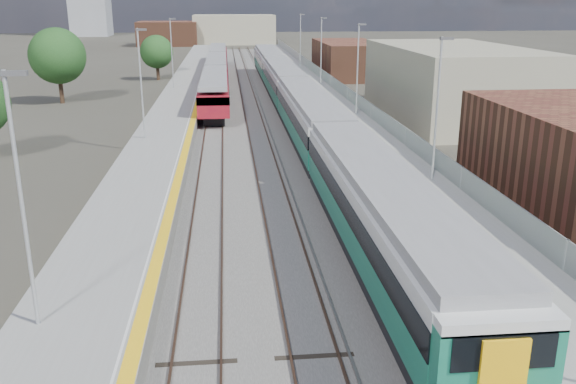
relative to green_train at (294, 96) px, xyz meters
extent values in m
plane|color=#47443A|center=(-1.50, 5.89, -2.33)|extent=(320.00, 320.00, 0.00)
cube|color=#565451|center=(-3.75, 8.39, -2.30)|extent=(10.50, 155.00, 0.06)
cube|color=#4C3323|center=(-0.72, 10.89, -2.22)|extent=(0.07, 160.00, 0.14)
cube|color=#4C3323|center=(0.72, 10.89, -2.22)|extent=(0.07, 160.00, 0.14)
cube|color=#4C3323|center=(-4.22, 10.89, -2.22)|extent=(0.07, 160.00, 0.14)
cube|color=#4C3323|center=(-2.78, 10.89, -2.22)|extent=(0.07, 160.00, 0.14)
cube|color=#4C3323|center=(-7.72, 10.89, -2.22)|extent=(0.07, 160.00, 0.14)
cube|color=#4C3323|center=(-6.28, 10.89, -2.22)|extent=(0.07, 160.00, 0.14)
cube|color=gray|center=(-1.05, 10.89, -2.23)|extent=(0.08, 160.00, 0.10)
cube|color=gray|center=(-2.45, 10.89, -2.23)|extent=(0.08, 160.00, 0.10)
cube|color=slate|center=(3.75, 8.39, -1.83)|extent=(4.70, 155.00, 1.00)
cube|color=gray|center=(3.75, 8.39, -1.33)|extent=(4.70, 155.00, 0.03)
cube|color=yellow|center=(1.65, 8.39, -1.31)|extent=(0.40, 155.00, 0.01)
cube|color=gray|center=(5.95, 8.39, -0.73)|extent=(0.06, 155.00, 1.20)
cylinder|color=#9EA0A3|center=(5.10, -22.11, 2.44)|extent=(0.12, 0.12, 7.50)
cube|color=#4C4C4F|center=(5.35, -22.11, 6.09)|extent=(0.70, 0.18, 0.14)
cylinder|color=#9EA0A3|center=(5.10, -2.11, 2.44)|extent=(0.12, 0.12, 7.50)
cube|color=#4C4C4F|center=(5.35, -2.11, 6.09)|extent=(0.70, 0.18, 0.14)
cylinder|color=#9EA0A3|center=(5.10, 17.89, 2.44)|extent=(0.12, 0.12, 7.50)
cube|color=#4C4C4F|center=(5.35, 17.89, 6.09)|extent=(0.70, 0.18, 0.14)
cylinder|color=#9EA0A3|center=(5.10, 37.89, 2.44)|extent=(0.12, 0.12, 7.50)
cube|color=#4C4C4F|center=(5.35, 37.89, 6.09)|extent=(0.70, 0.18, 0.14)
cube|color=slate|center=(-10.55, 8.39, -1.83)|extent=(4.30, 155.00, 1.00)
cube|color=gray|center=(-10.55, 8.39, -1.33)|extent=(4.30, 155.00, 0.03)
cube|color=yellow|center=(-8.65, 8.39, -1.31)|extent=(0.45, 155.00, 0.01)
cube|color=silver|center=(-9.00, 8.39, -1.31)|extent=(0.08, 155.00, 0.01)
cylinder|color=#9EA0A3|center=(-11.70, -36.11, 2.44)|extent=(0.12, 0.12, 7.50)
cube|color=#4C4C4F|center=(-11.45, -36.11, 6.09)|extent=(0.70, 0.18, 0.14)
cylinder|color=#9EA0A3|center=(-11.70, -10.11, 2.44)|extent=(0.12, 0.12, 7.50)
cube|color=#4C4C4F|center=(-11.45, -10.11, 6.09)|extent=(0.70, 0.18, 0.14)
cylinder|color=#9EA0A3|center=(-11.70, 15.89, 2.44)|extent=(0.12, 0.12, 7.50)
cube|color=#4C4C4F|center=(-11.45, 15.89, 6.09)|extent=(0.70, 0.18, 0.14)
cube|color=#A09B80|center=(14.50, 0.89, 0.87)|extent=(11.00, 22.00, 6.40)
cube|color=brown|center=(11.50, 33.89, 0.07)|extent=(8.00, 18.00, 4.80)
cube|color=#A09B80|center=(-3.50, 105.89, 1.17)|extent=(20.00, 14.00, 7.00)
cube|color=brown|center=(-19.50, 100.89, 0.47)|extent=(14.00, 12.00, 5.60)
cube|color=black|center=(0.00, -31.08, -1.41)|extent=(2.84, 20.37, 0.48)
cube|color=#136349|center=(0.00, -31.08, -0.58)|extent=(2.95, 20.37, 1.19)
cube|color=black|center=(0.00, -31.08, 0.36)|extent=(3.01, 20.37, 0.81)
cube|color=silver|center=(0.00, -31.08, 1.01)|extent=(2.95, 20.37, 0.50)
cube|color=gray|center=(0.00, -31.08, 1.45)|extent=(2.61, 20.37, 0.42)
cube|color=black|center=(0.00, -10.21, -1.41)|extent=(2.84, 20.37, 0.48)
cube|color=#136349|center=(0.00, -10.21, -0.58)|extent=(2.95, 20.37, 1.19)
cube|color=black|center=(0.00, -10.21, 0.36)|extent=(3.01, 20.37, 0.81)
cube|color=silver|center=(0.00, -10.21, 1.01)|extent=(2.95, 20.37, 0.50)
cube|color=gray|center=(0.00, -10.21, 1.45)|extent=(2.61, 20.37, 0.42)
cube|color=black|center=(0.00, 10.66, -1.41)|extent=(2.84, 20.37, 0.48)
cube|color=#136349|center=(0.00, 10.66, -0.58)|extent=(2.95, 20.37, 1.19)
cube|color=black|center=(0.00, 10.66, 0.36)|extent=(3.01, 20.37, 0.81)
cube|color=silver|center=(0.00, 10.66, 1.01)|extent=(2.95, 20.37, 0.50)
cube|color=gray|center=(0.00, 10.66, 1.45)|extent=(2.61, 20.37, 0.42)
cube|color=black|center=(0.00, 31.53, -1.41)|extent=(2.84, 20.37, 0.48)
cube|color=#136349|center=(0.00, 31.53, -0.58)|extent=(2.95, 20.37, 1.19)
cube|color=black|center=(0.00, 31.53, 0.36)|extent=(3.01, 20.37, 0.81)
cube|color=silver|center=(0.00, 31.53, 1.01)|extent=(2.95, 20.37, 0.50)
cube|color=gray|center=(0.00, 31.53, 1.45)|extent=(2.61, 20.37, 0.42)
cube|color=#136349|center=(0.00, -41.53, -0.09)|extent=(2.93, 0.63, 2.19)
cube|color=black|center=(0.00, -41.85, 0.54)|extent=(2.40, 0.06, 0.84)
cube|color=yellow|center=(0.00, -41.91, -0.19)|extent=(1.10, 0.10, 2.19)
cube|color=black|center=(-7.00, 5.90, -1.88)|extent=(1.81, 15.41, 0.63)
cube|color=maroon|center=(-7.00, 5.90, -0.38)|extent=(2.67, 18.13, 1.91)
cube|color=black|center=(-7.00, 5.90, 0.10)|extent=(2.73, 18.13, 0.67)
cube|color=gray|center=(-7.00, 5.90, 1.06)|extent=(2.39, 18.13, 0.38)
cube|color=black|center=(-7.00, 24.53, -1.88)|extent=(1.81, 15.41, 0.63)
cube|color=maroon|center=(-7.00, 24.53, -0.38)|extent=(2.67, 18.13, 1.91)
cube|color=black|center=(-7.00, 24.53, 0.10)|extent=(2.73, 18.13, 0.67)
cube|color=gray|center=(-7.00, 24.53, 1.06)|extent=(2.39, 18.13, 0.38)
cube|color=black|center=(-7.00, 43.17, -1.88)|extent=(1.81, 15.41, 0.63)
cube|color=maroon|center=(-7.00, 43.17, -0.38)|extent=(2.67, 18.13, 1.91)
cube|color=black|center=(-7.00, 43.17, 0.10)|extent=(2.73, 18.13, 0.67)
cube|color=gray|center=(-7.00, 43.17, 1.06)|extent=(2.39, 18.13, 0.38)
cylinder|color=#382619|center=(-23.05, 12.86, -0.98)|extent=(0.44, 0.44, 2.70)
sphere|color=#193A16|center=(-23.05, 12.86, 2.54)|extent=(5.70, 5.70, 5.70)
cylinder|color=#382619|center=(-15.04, 31.87, -1.29)|extent=(0.44, 0.44, 2.08)
sphere|color=#193A16|center=(-15.04, 31.87, 1.43)|extent=(4.40, 4.40, 4.40)
cylinder|color=#382619|center=(19.96, 20.07, -1.34)|extent=(0.44, 0.44, 2.00)
sphere|color=#193A16|center=(19.96, 20.07, 1.27)|extent=(4.21, 4.21, 4.21)
camera|label=1|loc=(-5.89, -52.98, 7.90)|focal=38.00mm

